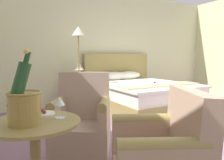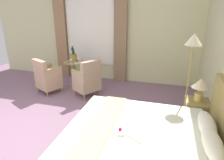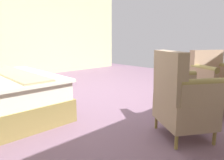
{
  "view_description": "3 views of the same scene",
  "coord_description": "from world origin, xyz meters",
  "px_view_note": "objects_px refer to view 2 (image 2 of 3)",
  "views": [
    {
      "loc": [
        -2.67,
        -1.69,
        1.13
      ],
      "look_at": [
        -1.22,
        0.89,
        0.83
      ],
      "focal_mm": 35.0,
      "sensor_mm": 36.0,
      "label": 1
    },
    {
      "loc": [
        2.6,
        2.33,
        2.2
      ],
      "look_at": [
        -1.43,
        1.19,
        0.66
      ],
      "focal_mm": 32.0,
      "sensor_mm": 36.0,
      "label": 2
    },
    {
      "loc": [
        -2.86,
        2.45,
        1.09
      ],
      "look_at": [
        -1.35,
        1.02,
        0.67
      ],
      "focal_mm": 32.0,
      "sensor_mm": 36.0,
      "label": 3
    }
  ],
  "objects_px": {
    "nightstand": "(195,116)",
    "champagne_bucket": "(73,56)",
    "bed": "(145,146)",
    "armchair_facing_bed": "(47,77)",
    "side_table_round": "(75,71)",
    "wine_glass_near_bucket": "(71,59)",
    "armchair_by_window": "(88,79)",
    "wine_glass_near_edge": "(80,58)",
    "floor_lamp_brass": "(192,54)",
    "bedside_lamp": "(200,86)",
    "snack_plate": "(77,63)"
  },
  "relations": [
    {
      "from": "bed",
      "to": "armchair_by_window",
      "type": "bearing_deg",
      "value": -139.94
    },
    {
      "from": "wine_glass_near_edge",
      "to": "armchair_facing_bed",
      "type": "relative_size",
      "value": 0.14
    },
    {
      "from": "floor_lamp_brass",
      "to": "wine_glass_near_edge",
      "type": "distance_m",
      "value": 3.24
    },
    {
      "from": "bedside_lamp",
      "to": "nightstand",
      "type": "bearing_deg",
      "value": 0.0
    },
    {
      "from": "side_table_round",
      "to": "wine_glass_near_edge",
      "type": "xyz_separation_m",
      "value": [
        -0.07,
        0.16,
        0.36
      ]
    },
    {
      "from": "snack_plate",
      "to": "armchair_by_window",
      "type": "height_order",
      "value": "armchair_by_window"
    },
    {
      "from": "bed",
      "to": "nightstand",
      "type": "distance_m",
      "value": 1.4
    },
    {
      "from": "bedside_lamp",
      "to": "champagne_bucket",
      "type": "xyz_separation_m",
      "value": [
        -1.55,
        -3.21,
        -0.04
      ]
    },
    {
      "from": "bedside_lamp",
      "to": "champagne_bucket",
      "type": "distance_m",
      "value": 3.56
    },
    {
      "from": "wine_glass_near_edge",
      "to": "side_table_round",
      "type": "bearing_deg",
      "value": -67.04
    },
    {
      "from": "bedside_lamp",
      "to": "armchair_facing_bed",
      "type": "bearing_deg",
      "value": -102.54
    },
    {
      "from": "armchair_facing_bed",
      "to": "side_table_round",
      "type": "bearing_deg",
      "value": 144.41
    },
    {
      "from": "nightstand",
      "to": "champagne_bucket",
      "type": "height_order",
      "value": "champagne_bucket"
    },
    {
      "from": "bed",
      "to": "side_table_round",
      "type": "height_order",
      "value": "bed"
    },
    {
      "from": "nightstand",
      "to": "wine_glass_near_edge",
      "type": "distance_m",
      "value": 3.42
    },
    {
      "from": "side_table_round",
      "to": "floor_lamp_brass",
      "type": "bearing_deg",
      "value": 64.2
    },
    {
      "from": "bed",
      "to": "nightstand",
      "type": "relative_size",
      "value": 3.57
    },
    {
      "from": "snack_plate",
      "to": "wine_glass_near_edge",
      "type": "bearing_deg",
      "value": 173.27
    },
    {
      "from": "wine_glass_near_edge",
      "to": "armchair_facing_bed",
      "type": "bearing_deg",
      "value": -40.87
    },
    {
      "from": "bedside_lamp",
      "to": "snack_plate",
      "type": "relative_size",
      "value": 2.59
    },
    {
      "from": "armchair_by_window",
      "to": "side_table_round",
      "type": "bearing_deg",
      "value": -132.05
    },
    {
      "from": "armchair_by_window",
      "to": "armchair_facing_bed",
      "type": "relative_size",
      "value": 1.04
    },
    {
      "from": "nightstand",
      "to": "armchair_facing_bed",
      "type": "bearing_deg",
      "value": -102.54
    },
    {
      "from": "bed",
      "to": "wine_glass_near_bucket",
      "type": "xyz_separation_m",
      "value": [
        -2.47,
        -2.38,
        0.5
      ]
    },
    {
      "from": "bedside_lamp",
      "to": "snack_plate",
      "type": "xyz_separation_m",
      "value": [
        -1.39,
        -3.03,
        -0.17
      ]
    },
    {
      "from": "bedside_lamp",
      "to": "side_table_round",
      "type": "distance_m",
      "value": 3.52
    },
    {
      "from": "side_table_round",
      "to": "nightstand",
      "type": "bearing_deg",
      "value": 64.92
    },
    {
      "from": "wine_glass_near_edge",
      "to": "armchair_facing_bed",
      "type": "distance_m",
      "value": 1.05
    },
    {
      "from": "wine_glass_near_bucket",
      "to": "armchair_facing_bed",
      "type": "xyz_separation_m",
      "value": [
        0.5,
        -0.47,
        -0.4
      ]
    },
    {
      "from": "side_table_round",
      "to": "armchair_facing_bed",
      "type": "distance_m",
      "value": 0.83
    },
    {
      "from": "nightstand",
      "to": "armchair_facing_bed",
      "type": "distance_m",
      "value": 3.74
    },
    {
      "from": "champagne_bucket",
      "to": "wine_glass_near_edge",
      "type": "bearing_deg",
      "value": 90.62
    },
    {
      "from": "champagne_bucket",
      "to": "wine_glass_near_edge",
      "type": "xyz_separation_m",
      "value": [
        -0.0,
        0.2,
        -0.04
      ]
    },
    {
      "from": "bedside_lamp",
      "to": "floor_lamp_brass",
      "type": "distance_m",
      "value": 0.58
    },
    {
      "from": "side_table_round",
      "to": "armchair_by_window",
      "type": "distance_m",
      "value": 0.88
    },
    {
      "from": "floor_lamp_brass",
      "to": "side_table_round",
      "type": "xyz_separation_m",
      "value": [
        -1.43,
        -2.96,
        -0.98
      ]
    },
    {
      "from": "bed",
      "to": "wine_glass_near_bucket",
      "type": "bearing_deg",
      "value": -136.03
    },
    {
      "from": "bed",
      "to": "wine_glass_near_edge",
      "type": "bearing_deg",
      "value": -140.66
    },
    {
      "from": "bedside_lamp",
      "to": "snack_plate",
      "type": "bearing_deg",
      "value": -114.74
    },
    {
      "from": "wine_glass_near_bucket",
      "to": "snack_plate",
      "type": "bearing_deg",
      "value": 118.38
    },
    {
      "from": "wine_glass_near_bucket",
      "to": "armchair_facing_bed",
      "type": "height_order",
      "value": "armchair_facing_bed"
    },
    {
      "from": "armchair_facing_bed",
      "to": "bed",
      "type": "bearing_deg",
      "value": 55.44
    },
    {
      "from": "bedside_lamp",
      "to": "wine_glass_near_edge",
      "type": "height_order",
      "value": "bedside_lamp"
    },
    {
      "from": "nightstand",
      "to": "bedside_lamp",
      "type": "relative_size",
      "value": 1.4
    },
    {
      "from": "armchair_by_window",
      "to": "armchair_facing_bed",
      "type": "distance_m",
      "value": 1.14
    },
    {
      "from": "bedside_lamp",
      "to": "armchair_by_window",
      "type": "bearing_deg",
      "value": -109.57
    },
    {
      "from": "floor_lamp_brass",
      "to": "snack_plate",
      "type": "bearing_deg",
      "value": -115.48
    },
    {
      "from": "floor_lamp_brass",
      "to": "side_table_round",
      "type": "relative_size",
      "value": 2.5
    },
    {
      "from": "nightstand",
      "to": "wine_glass_near_edge",
      "type": "bearing_deg",
      "value": -117.24
    },
    {
      "from": "bedside_lamp",
      "to": "champagne_bucket",
      "type": "bearing_deg",
      "value": -115.73
    }
  ]
}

